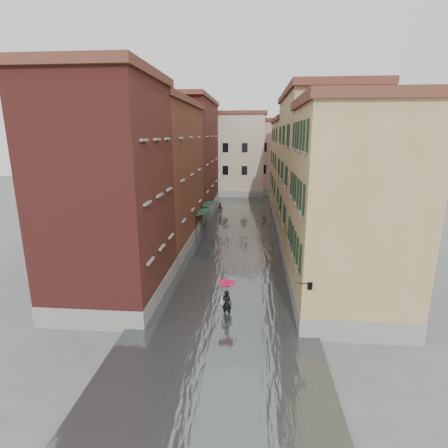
% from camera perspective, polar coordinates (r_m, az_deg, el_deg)
% --- Properties ---
extents(ground, '(120.00, 120.00, 0.00)m').
position_cam_1_polar(ground, '(24.08, 0.77, -10.23)').
color(ground, '#5C5C5F').
rests_on(ground, ground).
extents(floodwater, '(10.00, 60.00, 0.20)m').
position_cam_1_polar(floodwater, '(36.25, 2.28, -1.48)').
color(floodwater, '#4A5052').
rests_on(floodwater, ground).
extents(building_left_near, '(6.00, 8.00, 13.00)m').
position_cam_1_polar(building_left_near, '(21.88, -18.23, 4.37)').
color(building_left_near, maroon).
rests_on(building_left_near, ground).
extents(building_left_mid, '(6.00, 14.00, 12.50)m').
position_cam_1_polar(building_left_mid, '(32.21, -10.60, 7.44)').
color(building_left_mid, brown).
rests_on(building_left_mid, ground).
extents(building_left_far, '(6.00, 16.00, 14.00)m').
position_cam_1_polar(building_left_far, '(46.71, -5.73, 10.67)').
color(building_left_far, maroon).
rests_on(building_left_far, ground).
extents(building_right_near, '(6.00, 8.00, 11.50)m').
position_cam_1_polar(building_right_near, '(20.99, 19.84, 1.75)').
color(building_right_near, '#98844E').
rests_on(building_right_near, ground).
extents(building_right_mid, '(6.00, 14.00, 13.00)m').
position_cam_1_polar(building_right_mid, '(31.49, 14.98, 7.50)').
color(building_right_mid, '#98865C').
rests_on(building_right_mid, ground).
extents(building_right_far, '(6.00, 16.00, 11.50)m').
position_cam_1_polar(building_right_far, '(46.34, 11.80, 8.85)').
color(building_right_far, '#98844E').
rests_on(building_right_far, ground).
extents(building_end_cream, '(12.00, 9.00, 13.00)m').
position_cam_1_polar(building_end_cream, '(60.09, 0.59, 11.10)').
color(building_end_cream, '#B29F8D').
rests_on(building_end_cream, ground).
extents(building_end_pink, '(10.00, 9.00, 12.00)m').
position_cam_1_polar(building_end_pink, '(62.10, 9.19, 10.57)').
color(building_end_pink, '#A97E77').
rests_on(building_end_pink, ground).
extents(awning_near, '(1.09, 3.03, 2.80)m').
position_cam_1_polar(awning_near, '(35.00, -3.47, 1.93)').
color(awning_near, '#163325').
rests_on(awning_near, ground).
extents(awning_far, '(1.09, 2.93, 2.80)m').
position_cam_1_polar(awning_far, '(38.89, -2.62, 3.21)').
color(awning_far, '#163325').
rests_on(awning_far, ground).
extents(wall_lantern, '(0.71, 0.22, 0.35)m').
position_cam_1_polar(wall_lantern, '(17.54, 13.77, -9.71)').
color(wall_lantern, black).
rests_on(wall_lantern, ground).
extents(window_planters, '(0.59, 8.41, 0.84)m').
position_cam_1_polar(window_planters, '(22.12, 11.36, -3.05)').
color(window_planters, brown).
rests_on(window_planters, ground).
extents(pedestrian_main, '(1.00, 1.00, 2.06)m').
position_cam_1_polar(pedestrian_main, '(19.98, 0.46, -11.56)').
color(pedestrian_main, black).
rests_on(pedestrian_main, ground).
extents(pedestrian_far, '(0.91, 0.77, 1.63)m').
position_cam_1_polar(pedestrian_far, '(44.16, -0.60, 2.41)').
color(pedestrian_far, black).
rests_on(pedestrian_far, ground).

